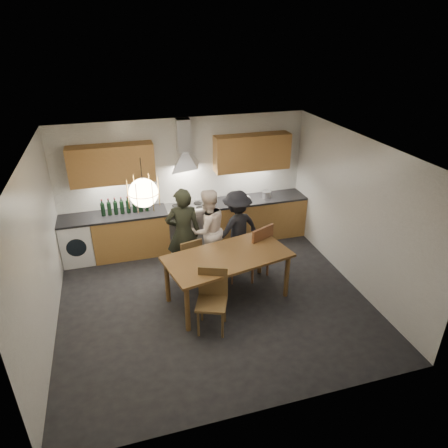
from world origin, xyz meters
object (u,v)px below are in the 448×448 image
object	(u,v)px
wine_bottles	(125,205)
mixing_bowl	(244,199)
person_left	(184,233)
chair_front	(212,295)
person_right	(237,228)
dining_table	(228,261)
stock_pot	(267,194)
person_mid	(208,230)
chair_back_left	(189,258)

from	to	relation	value
wine_bottles	mixing_bowl	bearing A→B (deg)	-1.53
person_left	mixing_bowl	size ratio (longest dim) A/B	6.41
mixing_bowl	chair_front	bearing A→B (deg)	-118.25
person_left	person_right	size ratio (longest dim) A/B	1.15
wine_bottles	dining_table	bearing A→B (deg)	-53.43
stock_pot	wine_bottles	world-z (taller)	wine_bottles
chair_front	mixing_bowl	bearing A→B (deg)	83.47
person_left	stock_pot	bearing A→B (deg)	-146.28
person_mid	mixing_bowl	world-z (taller)	person_mid
person_mid	person_left	bearing A→B (deg)	-1.66
dining_table	person_right	world-z (taller)	person_right
chair_back_left	person_mid	size ratio (longest dim) A/B	0.57
dining_table	chair_front	xyz separation A→B (m)	(-0.41, -0.58, -0.18)
chair_back_left	person_right	xyz separation A→B (m)	(1.01, 0.42, 0.23)
dining_table	person_right	size ratio (longest dim) A/B	1.45
person_left	person_mid	world-z (taller)	person_left
person_mid	stock_pot	distance (m)	1.75
mixing_bowl	chair_back_left	bearing A→B (deg)	-138.44
dining_table	person_mid	distance (m)	1.07
person_left	stock_pot	xyz separation A→B (m)	(1.98, 1.02, 0.11)
chair_front	person_right	distance (m)	1.88
person_left	chair_front	bearing A→B (deg)	101.40
stock_pot	chair_back_left	bearing A→B (deg)	-146.13
person_right	stock_pot	bearing A→B (deg)	-154.57
chair_back_left	person_left	xyz separation A→B (m)	(-0.03, 0.29, 0.34)
chair_back_left	mixing_bowl	size ratio (longest dim) A/B	3.33
dining_table	person_left	xyz separation A→B (m)	(-0.54, 0.93, 0.11)
chair_back_left	person_right	world-z (taller)	person_right
person_mid	stock_pot	xyz separation A→B (m)	(1.50, 0.88, 0.18)
person_mid	dining_table	bearing A→B (deg)	75.51
chair_back_left	mixing_bowl	world-z (taller)	mixing_bowl
dining_table	person_left	distance (m)	1.08
person_right	mixing_bowl	bearing A→B (deg)	-134.66
chair_front	stock_pot	bearing A→B (deg)	75.52
dining_table	stock_pot	xyz separation A→B (m)	(1.44, 1.95, 0.22)
chair_front	person_right	xyz separation A→B (m)	(0.91, 1.64, 0.18)
chair_front	person_mid	size ratio (longest dim) A/B	0.62
person_mid	wine_bottles	size ratio (longest dim) A/B	1.73
mixing_bowl	stock_pot	size ratio (longest dim) A/B	1.40
chair_back_left	person_left	size ratio (longest dim) A/B	0.52
person_left	person_right	bearing A→B (deg)	-166.41
chair_front	person_mid	distance (m)	1.70
chair_back_left	stock_pot	world-z (taller)	stock_pot
chair_front	person_mid	bearing A→B (deg)	99.87
chair_back_left	person_left	world-z (taller)	person_left
person_right	stock_pot	xyz separation A→B (m)	(0.94, 0.89, 0.22)
chair_back_left	chair_front	distance (m)	1.22
chair_back_left	chair_front	size ratio (longest dim) A/B	0.91
dining_table	chair_back_left	size ratio (longest dim) A/B	2.44
person_right	dining_table	bearing A→B (deg)	46.98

